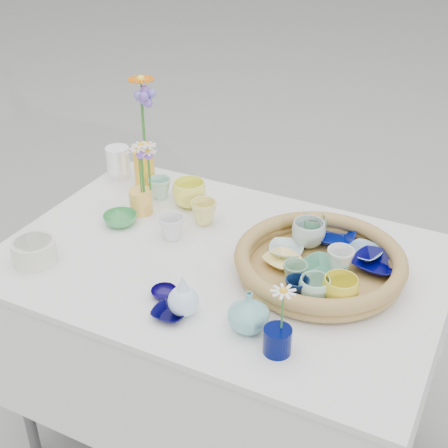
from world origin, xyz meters
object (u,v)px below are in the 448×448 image
at_px(display_table, 221,438).
at_px(bud_vase_seafoam, 249,311).
at_px(wicker_tray, 320,263).
at_px(tall_vase_yellow, 144,169).

distance_m(display_table, bud_vase_seafoam, 0.88).
bearing_deg(bud_vase_seafoam, wicker_tray, 74.75).
height_order(wicker_tray, tall_vase_yellow, tall_vase_yellow).
distance_m(bud_vase_seafoam, tall_vase_yellow, 0.83).
bearing_deg(display_table, tall_vase_yellow, 147.05).
bearing_deg(bud_vase_seafoam, tall_vase_yellow, 140.36).
bearing_deg(tall_vase_yellow, display_table, -32.95).
bearing_deg(wicker_tray, bud_vase_seafoam, -105.25).
bearing_deg(display_table, bud_vase_seafoam, -50.84).
height_order(wicker_tray, bud_vase_seafoam, bud_vase_seafoam).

